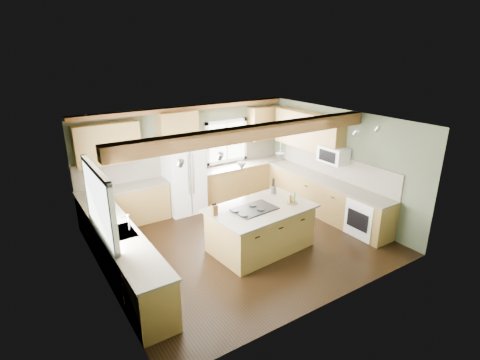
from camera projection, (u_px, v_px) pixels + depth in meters
floor at (241, 241)px, 8.06m from camera, size 5.60×5.60×0.00m
ceiling at (241, 122)px, 7.18m from camera, size 5.60×5.60×0.00m
wall_back at (188, 156)px, 9.59m from camera, size 5.60×0.00×5.60m
wall_left at (99, 217)px, 6.18m from camera, size 0.00×5.00×5.00m
wall_right at (337, 163)px, 9.06m from camera, size 0.00×5.00×5.00m
ceiling_beam at (254, 133)px, 6.88m from camera, size 5.55×0.26×0.26m
soffit_trim at (187, 108)px, 9.09m from camera, size 5.55×0.20×0.10m
backsplash_back at (188, 160)px, 9.61m from camera, size 5.58×0.03×0.58m
backsplash_right at (335, 166)px, 9.12m from camera, size 0.03×3.70×0.58m
base_cab_back_left at (125, 207)px, 8.72m from camera, size 2.02×0.60×0.88m
counter_back_left at (123, 188)px, 8.57m from camera, size 2.06×0.64×0.04m
base_cab_back_right at (242, 181)px, 10.41m from camera, size 2.62×0.60×0.88m
counter_back_right at (242, 165)px, 10.26m from camera, size 2.66×0.64×0.04m
base_cab_left at (122, 256)px, 6.66m from camera, size 0.60×3.70×0.88m
counter_left at (119, 233)px, 6.51m from camera, size 0.64×3.74×0.04m
base_cab_right at (324, 198)px, 9.24m from camera, size 0.60×3.70×0.88m
counter_right at (326, 180)px, 9.08m from camera, size 0.64×3.74×0.04m
upper_cab_back_left at (107, 144)px, 8.21m from camera, size 1.40×0.35×0.90m
upper_cab_over_fridge at (178, 126)px, 9.01m from camera, size 0.96×0.35×0.70m
upper_cab_right at (308, 131)px, 9.46m from camera, size 0.35×2.20×0.90m
upper_cab_back_corner at (264, 123)px, 10.42m from camera, size 0.90×0.35×0.90m
window_left at (98, 202)px, 6.14m from camera, size 0.04×1.60×1.05m
window_back at (226, 141)px, 10.08m from camera, size 1.10×0.04×1.00m
sink at (119, 233)px, 6.51m from camera, size 0.50×0.65×0.03m
faucet at (129, 223)px, 6.55m from camera, size 0.02×0.02×0.28m
dishwasher at (149, 295)px, 5.65m from camera, size 0.60×0.60×0.84m
oven at (367, 217)px, 8.21m from camera, size 0.60×0.72×0.84m
microwave at (333, 155)px, 8.82m from camera, size 0.40×0.70×0.38m
pendant_left at (242, 166)px, 6.90m from camera, size 0.18×0.18×0.16m
pendant_right at (280, 157)px, 7.46m from camera, size 0.18×0.18×0.16m
refrigerator at (184, 177)px, 9.27m from camera, size 0.90×0.74×1.80m
island at (260, 229)px, 7.66m from camera, size 2.04×1.35×0.88m
island_top at (261, 208)px, 7.51m from camera, size 2.18×1.49×0.04m
cooktop at (255, 209)px, 7.41m from camera, size 0.89×0.63×0.02m
knife_block at (214, 210)px, 7.13m from camera, size 0.14×0.12×0.20m
utensil_crock at (273, 190)px, 8.19m from camera, size 0.14×0.14×0.16m
bottle_tray at (292, 198)px, 7.67m from camera, size 0.25×0.25×0.22m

